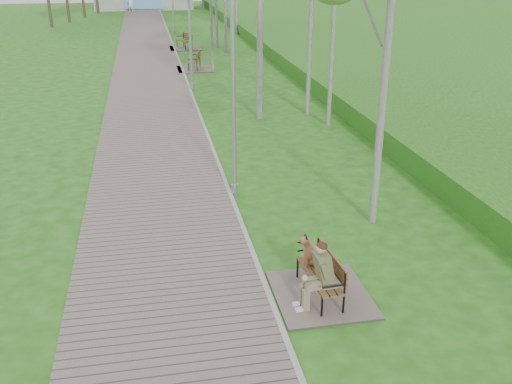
# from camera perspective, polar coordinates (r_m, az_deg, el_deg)

# --- Properties ---
(ground) EXTENTS (120.00, 120.00, 0.00)m
(ground) POSITION_cam_1_polar(r_m,az_deg,el_deg) (14.67, -2.85, 0.38)
(ground) COLOR #205513
(ground) RESTS_ON ground
(walkway) EXTENTS (3.50, 67.00, 0.04)m
(walkway) POSITION_cam_1_polar(r_m,az_deg,el_deg) (35.37, -10.91, 13.43)
(walkway) COLOR #75665F
(walkway) RESTS_ON ground
(kerb) EXTENTS (0.10, 67.00, 0.05)m
(kerb) POSITION_cam_1_polar(r_m,az_deg,el_deg) (35.42, -8.00, 13.63)
(kerb) COLOR #999993
(kerb) RESTS_ON ground
(embankment) EXTENTS (14.00, 70.00, 1.60)m
(embankment) POSITION_cam_1_polar(r_m,az_deg,el_deg) (36.61, 11.80, 13.64)
(embankment) COLOR #47952B
(embankment) RESTS_ON ground
(bench_main) EXTENTS (1.64, 1.82, 1.43)m
(bench_main) POSITION_cam_1_polar(r_m,az_deg,el_deg) (10.05, 6.20, -8.53)
(bench_main) COLOR #75665F
(bench_main) RESTS_ON ground
(bench_second) EXTENTS (1.82, 2.02, 1.12)m
(bench_second) POSITION_cam_1_polar(r_m,az_deg,el_deg) (30.18, -6.17, 12.48)
(bench_second) COLOR #75665F
(bench_second) RESTS_ON ground
(bench_third) EXTENTS (1.89, 2.10, 1.16)m
(bench_third) POSITION_cam_1_polar(r_m,az_deg,el_deg) (37.01, -7.16, 14.37)
(bench_third) COLOR #75665F
(bench_third) RESTS_ON ground
(lamp_post_near) EXTENTS (0.18, 0.18, 4.69)m
(lamp_post_near) POSITION_cam_1_polar(r_m,az_deg,el_deg) (13.60, -2.25, 8.30)
(lamp_post_near) COLOR #9DA0A5
(lamp_post_near) RESTS_ON ground
(lamp_post_second) EXTENTS (0.20, 0.20, 5.24)m
(lamp_post_second) POSITION_cam_1_polar(r_m,az_deg,el_deg) (25.21, -6.61, 15.56)
(lamp_post_second) COLOR #9DA0A5
(lamp_post_second) RESTS_ON ground
(pedestrian_near) EXTENTS (0.60, 0.42, 1.57)m
(pedestrian_near) POSITION_cam_1_polar(r_m,az_deg,el_deg) (61.22, -12.45, 17.91)
(pedestrian_near) COLOR white
(pedestrian_near) RESTS_ON ground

